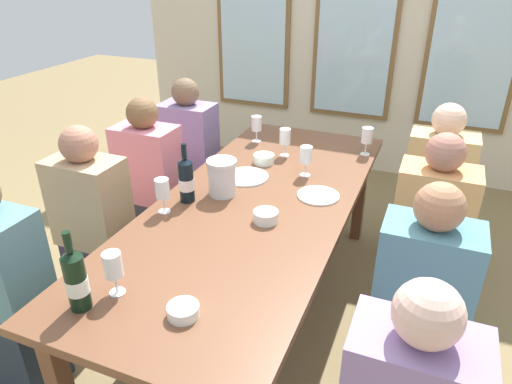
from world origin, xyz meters
name	(u,v)px	position (x,y,z in m)	size (l,w,h in m)	color
ground_plane	(255,315)	(0.00, 0.00, 0.00)	(12.00, 12.00, 0.00)	olive
back_wall_with_windows	(358,8)	(0.00, 2.32, 1.45)	(4.13, 0.10, 2.90)	beige
dining_table	(255,214)	(0.00, 0.00, 0.67)	(0.93, 2.28, 0.74)	brown
white_plate_0	(318,195)	(0.28, 0.18, 0.74)	(0.22, 0.22, 0.01)	white
white_plate_1	(246,177)	(-0.16, 0.25, 0.74)	(0.25, 0.25, 0.01)	white
metal_pitcher	(222,177)	(-0.19, 0.02, 0.84)	(0.16, 0.16, 0.19)	silver
wine_bottle_0	(186,180)	(-0.32, -0.11, 0.86)	(0.08, 0.08, 0.31)	black
wine_bottle_1	(76,280)	(-0.27, -0.95, 0.86)	(0.08, 0.08, 0.31)	black
tasting_bowl_0	(264,159)	(-0.14, 0.47, 0.77)	(0.12, 0.12, 0.05)	white
tasting_bowl_1	(183,311)	(0.08, -0.86, 0.76)	(0.11, 0.11, 0.04)	white
tasting_bowl_2	(266,216)	(0.12, -0.16, 0.77)	(0.12, 0.12, 0.05)	white
wine_glass_0	(285,137)	(-0.06, 0.63, 0.86)	(0.07, 0.07, 0.17)	white
wine_glass_1	(257,124)	(-0.31, 0.79, 0.86)	(0.07, 0.07, 0.17)	white
wine_glass_2	(367,137)	(0.40, 0.84, 0.86)	(0.07, 0.07, 0.17)	white
wine_glass_3	(162,189)	(-0.37, -0.26, 0.86)	(0.07, 0.07, 0.17)	white
wine_glass_4	(113,266)	(-0.20, -0.84, 0.86)	(0.07, 0.07, 0.17)	white
wine_glass_5	(306,156)	(0.14, 0.40, 0.86)	(0.07, 0.07, 0.17)	white
seated_person_0	(6,294)	(-0.84, -0.83, 0.53)	(0.38, 0.24, 1.11)	#222D3B
seated_person_2	(94,228)	(-0.84, -0.24, 0.53)	(0.38, 0.24, 1.11)	#392A44
seated_person_3	(418,309)	(0.84, -0.25, 0.53)	(0.38, 0.24, 1.11)	#34263D
seated_person_4	(190,158)	(-0.84, 0.81, 0.53)	(0.38, 0.24, 1.11)	#2C3635
seated_person_5	(434,196)	(0.84, 0.85, 0.53)	(0.38, 0.24, 1.11)	#213435
seated_person_6	(151,187)	(-0.84, 0.30, 0.53)	(0.38, 0.24, 1.11)	#37353F
seated_person_7	(428,239)	(0.84, 0.33, 0.53)	(0.38, 0.24, 1.11)	#353631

